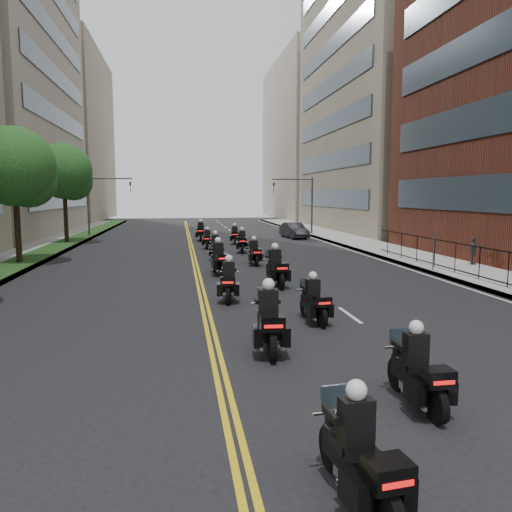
{
  "coord_description": "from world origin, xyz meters",
  "views": [
    {
      "loc": [
        -2.28,
        -5.38,
        3.94
      ],
      "look_at": [
        0.79,
        14.64,
        1.44
      ],
      "focal_mm": 35.0,
      "sensor_mm": 36.0,
      "label": 1
    }
  ],
  "objects_px": {
    "motorcycle_4": "(229,283)",
    "motorcycle_10": "(207,240)",
    "motorcycle_9": "(242,243)",
    "motorcycle_6": "(219,260)",
    "motorcycle_11": "(235,236)",
    "motorcycle_7": "(254,254)",
    "parked_sedan": "(294,230)",
    "motorcycle_0": "(360,458)",
    "pedestrian_c": "(473,251)",
    "motorcycle_8": "(216,248)",
    "motorcycle_2": "(269,323)",
    "motorcycle_3": "(314,302)",
    "motorcycle_12": "(201,232)",
    "motorcycle_1": "(418,374)",
    "motorcycle_5": "(276,269)"
  },
  "relations": [
    {
      "from": "motorcycle_0",
      "to": "motorcycle_6",
      "type": "relative_size",
      "value": 0.87
    },
    {
      "from": "motorcycle_2",
      "to": "motorcycle_3",
      "type": "xyz_separation_m",
      "value": [
        1.9,
        2.66,
        -0.11
      ]
    },
    {
      "from": "motorcycle_0",
      "to": "motorcycle_9",
      "type": "xyz_separation_m",
      "value": [
        1.98,
        27.92,
        0.05
      ]
    },
    {
      "from": "parked_sedan",
      "to": "motorcycle_3",
      "type": "bearing_deg",
      "value": -109.22
    },
    {
      "from": "motorcycle_6",
      "to": "pedestrian_c",
      "type": "height_order",
      "value": "motorcycle_6"
    },
    {
      "from": "motorcycle_1",
      "to": "parked_sedan",
      "type": "distance_m",
      "value": 36.37
    },
    {
      "from": "motorcycle_4",
      "to": "motorcycle_11",
      "type": "distance_m",
      "value": 21.51
    },
    {
      "from": "motorcycle_9",
      "to": "pedestrian_c",
      "type": "xyz_separation_m",
      "value": [
        11.6,
        -8.72,
        0.21
      ]
    },
    {
      "from": "motorcycle_8",
      "to": "motorcycle_2",
      "type": "bearing_deg",
      "value": -86.93
    },
    {
      "from": "motorcycle_5",
      "to": "motorcycle_8",
      "type": "xyz_separation_m",
      "value": [
        -1.92,
        9.39,
        -0.04
      ]
    },
    {
      "from": "motorcycle_2",
      "to": "motorcycle_9",
      "type": "relative_size",
      "value": 1.06
    },
    {
      "from": "motorcycle_8",
      "to": "motorcycle_11",
      "type": "distance_m",
      "value": 9.64
    },
    {
      "from": "motorcycle_10",
      "to": "pedestrian_c",
      "type": "height_order",
      "value": "pedestrian_c"
    },
    {
      "from": "motorcycle_3",
      "to": "motorcycle_11",
      "type": "distance_m",
      "value": 24.92
    },
    {
      "from": "motorcycle_9",
      "to": "motorcycle_4",
      "type": "bearing_deg",
      "value": -94.29
    },
    {
      "from": "motorcycle_1",
      "to": "motorcycle_7",
      "type": "xyz_separation_m",
      "value": [
        -0.21,
        19.18,
        -0.0
      ]
    },
    {
      "from": "motorcycle_0",
      "to": "motorcycle_4",
      "type": "distance_m",
      "value": 12.59
    },
    {
      "from": "parked_sedan",
      "to": "motorcycle_0",
      "type": "bearing_deg",
      "value": -109.19
    },
    {
      "from": "motorcycle_9",
      "to": "motorcycle_11",
      "type": "height_order",
      "value": "motorcycle_9"
    },
    {
      "from": "motorcycle_3",
      "to": "motorcycle_6",
      "type": "relative_size",
      "value": 0.85
    },
    {
      "from": "motorcycle_5",
      "to": "parked_sedan",
      "type": "relative_size",
      "value": 0.6
    },
    {
      "from": "motorcycle_1",
      "to": "motorcycle_9",
      "type": "relative_size",
      "value": 0.93
    },
    {
      "from": "motorcycle_6",
      "to": "motorcycle_11",
      "type": "distance_m",
      "value": 15.37
    },
    {
      "from": "motorcycle_4",
      "to": "motorcycle_5",
      "type": "bearing_deg",
      "value": 56.06
    },
    {
      "from": "motorcycle_1",
      "to": "motorcycle_8",
      "type": "bearing_deg",
      "value": 94.99
    },
    {
      "from": "motorcycle_7",
      "to": "motorcycle_10",
      "type": "distance_m",
      "value": 9.29
    },
    {
      "from": "motorcycle_9",
      "to": "motorcycle_11",
      "type": "bearing_deg",
      "value": 93.13
    },
    {
      "from": "motorcycle_3",
      "to": "motorcycle_4",
      "type": "distance_m",
      "value": 4.25
    },
    {
      "from": "motorcycle_9",
      "to": "motorcycle_2",
      "type": "bearing_deg",
      "value": -90.67
    },
    {
      "from": "motorcycle_5",
      "to": "motorcycle_7",
      "type": "bearing_deg",
      "value": 85.43
    },
    {
      "from": "motorcycle_1",
      "to": "pedestrian_c",
      "type": "height_order",
      "value": "pedestrian_c"
    },
    {
      "from": "motorcycle_4",
      "to": "motorcycle_11",
      "type": "xyz_separation_m",
      "value": [
        2.57,
        21.35,
        -0.02
      ]
    },
    {
      "from": "motorcycle_7",
      "to": "motorcycle_8",
      "type": "bearing_deg",
      "value": 124.51
    },
    {
      "from": "motorcycle_2",
      "to": "motorcycle_7",
      "type": "relative_size",
      "value": 1.14
    },
    {
      "from": "motorcycle_7",
      "to": "parked_sedan",
      "type": "height_order",
      "value": "motorcycle_7"
    },
    {
      "from": "motorcycle_5",
      "to": "motorcycle_10",
      "type": "bearing_deg",
      "value": 93.46
    },
    {
      "from": "motorcycle_10",
      "to": "motorcycle_0",
      "type": "bearing_deg",
      "value": -83.87
    },
    {
      "from": "motorcycle_4",
      "to": "motorcycle_10",
      "type": "xyz_separation_m",
      "value": [
        0.21,
        18.32,
        -0.05
      ]
    },
    {
      "from": "motorcycle_5",
      "to": "motorcycle_11",
      "type": "relative_size",
      "value": 1.13
    },
    {
      "from": "motorcycle_7",
      "to": "motorcycle_12",
      "type": "distance_m",
      "value": 15.57
    },
    {
      "from": "motorcycle_4",
      "to": "motorcycle_12",
      "type": "distance_m",
      "value": 24.68
    },
    {
      "from": "motorcycle_1",
      "to": "motorcycle_4",
      "type": "bearing_deg",
      "value": 103.74
    },
    {
      "from": "motorcycle_3",
      "to": "motorcycle_12",
      "type": "distance_m",
      "value": 28.34
    },
    {
      "from": "motorcycle_0",
      "to": "pedestrian_c",
      "type": "height_order",
      "value": "pedestrian_c"
    },
    {
      "from": "motorcycle_4",
      "to": "motorcycle_0",
      "type": "bearing_deg",
      "value": -80.49
    },
    {
      "from": "motorcycle_0",
      "to": "pedestrian_c",
      "type": "bearing_deg",
      "value": 48.07
    },
    {
      "from": "motorcycle_3",
      "to": "motorcycle_11",
      "type": "xyz_separation_m",
      "value": [
        0.27,
        24.92,
        0.04
      ]
    },
    {
      "from": "motorcycle_0",
      "to": "pedestrian_c",
      "type": "distance_m",
      "value": 23.52
    },
    {
      "from": "motorcycle_3",
      "to": "motorcycle_11",
      "type": "relative_size",
      "value": 0.95
    },
    {
      "from": "motorcycle_0",
      "to": "motorcycle_2",
      "type": "height_order",
      "value": "motorcycle_2"
    }
  ]
}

